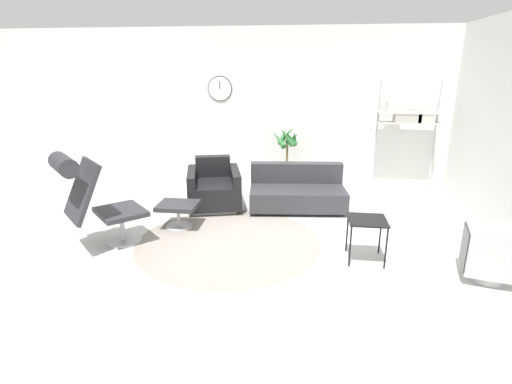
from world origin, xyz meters
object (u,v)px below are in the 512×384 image
at_px(couch_low, 297,193).
at_px(side_table, 367,224).
at_px(crt_television, 491,253).
at_px(shelf_unit, 408,116).
at_px(ottoman, 178,209).
at_px(potted_plant, 287,155).
at_px(lounge_chair, 90,192).
at_px(armchair_red, 214,189).

height_order(couch_low, side_table, couch_low).
relative_size(crt_television, shelf_unit, 0.31).
bearing_deg(couch_low, crt_television, 129.44).
height_order(ottoman, side_table, side_table).
distance_m(ottoman, side_table, 2.50).
relative_size(couch_low, crt_television, 2.62).
distance_m(ottoman, potted_plant, 2.55).
height_order(lounge_chair, potted_plant, lounge_chair).
xyz_separation_m(ottoman, side_table, (2.41, -0.67, 0.17)).
xyz_separation_m(lounge_chair, shelf_unit, (4.21, 3.06, 0.57)).
distance_m(ottoman, armchair_red, 0.94).
xyz_separation_m(lounge_chair, ottoman, (0.78, 0.77, -0.46)).
height_order(armchair_red, crt_television, armchair_red).
height_order(side_table, potted_plant, potted_plant).
relative_size(ottoman, crt_television, 0.91).
relative_size(lounge_chair, shelf_unit, 0.62).
height_order(lounge_chair, shelf_unit, shelf_unit).
distance_m(ottoman, couch_low, 1.88).
relative_size(armchair_red, potted_plant, 0.96).
bearing_deg(armchair_red, shelf_unit, -170.77).
relative_size(couch_low, shelf_unit, 0.80).
bearing_deg(shelf_unit, couch_low, -145.62).
bearing_deg(potted_plant, shelf_unit, 3.99).
distance_m(side_table, crt_television, 1.24).
xyz_separation_m(lounge_chair, potted_plant, (2.14, 2.91, -0.13)).
relative_size(lounge_chair, armchair_red, 1.12).
bearing_deg(crt_television, lounge_chair, 100.30).
distance_m(couch_low, side_table, 1.89).
height_order(ottoman, couch_low, couch_low).
bearing_deg(armchair_red, ottoman, 57.47).
bearing_deg(couch_low, armchair_red, -0.36).
distance_m(armchair_red, crt_television, 3.80).
bearing_deg(potted_plant, armchair_red, -130.67).
xyz_separation_m(couch_low, side_table, (0.83, -1.69, 0.20)).
xyz_separation_m(armchair_red, couch_low, (1.29, 0.13, -0.04)).
bearing_deg(couch_low, shelf_unit, -151.54).
relative_size(potted_plant, shelf_unit, 0.58).
relative_size(lounge_chair, side_table, 2.40).
bearing_deg(lounge_chair, ottoman, 90.00).
height_order(couch_low, crt_television, couch_low).
relative_size(armchair_red, couch_low, 0.69).
xyz_separation_m(side_table, potted_plant, (-1.05, 2.81, 0.15)).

